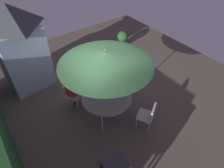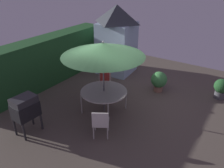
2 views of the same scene
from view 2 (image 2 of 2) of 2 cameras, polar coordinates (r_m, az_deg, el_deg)
ground_plane at (r=8.15m, az=1.15°, el=-5.71°), size 11.00×11.00×0.00m
hedge_backdrop at (r=9.83m, az=-16.31°, el=5.47°), size 6.39×0.87×1.95m
garden_shed at (r=10.41m, az=1.18°, el=11.12°), size 1.67×1.70×3.06m
patio_table at (r=7.56m, az=-2.05°, el=-2.05°), size 1.55×1.55×0.78m
patio_umbrella at (r=6.97m, az=-2.24°, el=8.64°), size 2.60×2.60×2.47m
bbq_grill at (r=6.97m, az=-20.90°, el=-5.63°), size 0.73×0.54×1.20m
chair_near_shed at (r=8.78m, az=-1.77°, el=0.74°), size 0.64×0.64×0.90m
chair_far_side at (r=6.54m, az=-2.86°, el=-9.41°), size 0.64×0.64×0.90m
potted_plant_by_shed at (r=9.14m, az=11.66°, el=0.87°), size 0.64×0.64×0.82m
potted_plant_by_grill at (r=9.39m, az=25.61°, el=-0.87°), size 0.53×0.53×0.78m
person_in_red at (r=8.59m, az=-1.81°, el=2.06°), size 0.39×0.42×1.26m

